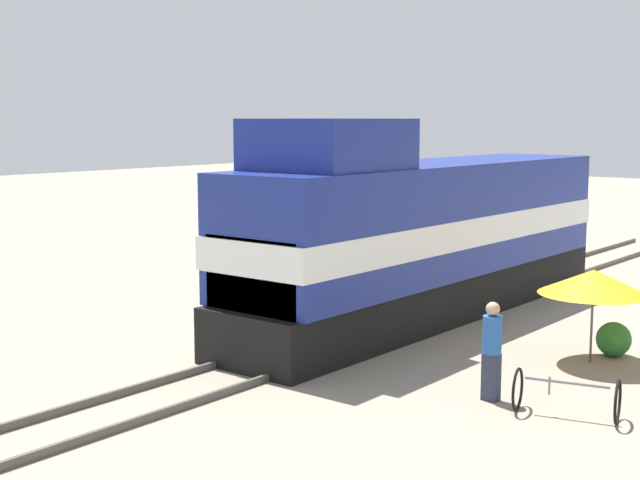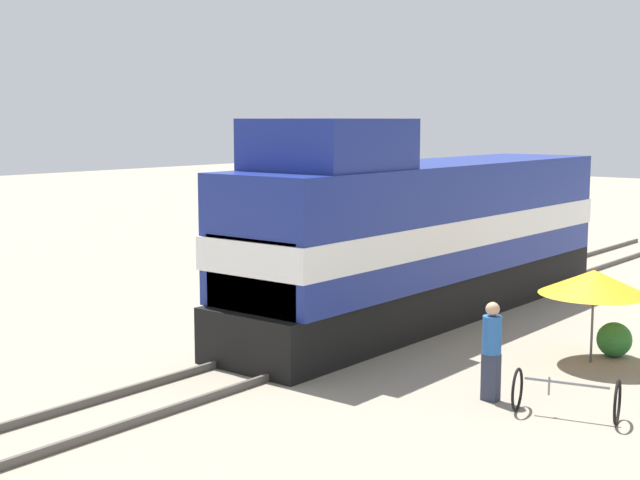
% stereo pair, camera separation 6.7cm
% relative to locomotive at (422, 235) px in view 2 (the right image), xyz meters
% --- Properties ---
extents(ground_plane, '(120.00, 120.00, 0.00)m').
position_rel_locomotive_xyz_m(ground_plane, '(0.00, -2.97, -2.13)').
color(ground_plane, gray).
extents(rail_near, '(0.08, 40.83, 0.15)m').
position_rel_locomotive_xyz_m(rail_near, '(-0.72, -2.97, -2.05)').
color(rail_near, '#4C4742').
rests_on(rail_near, ground_plane).
extents(rail_far, '(0.08, 40.83, 0.15)m').
position_rel_locomotive_xyz_m(rail_far, '(0.72, -2.97, -2.05)').
color(rail_far, '#4C4742').
rests_on(rail_far, ground_plane).
extents(locomotive, '(2.88, 13.86, 5.00)m').
position_rel_locomotive_xyz_m(locomotive, '(0.00, 0.00, 0.00)').
color(locomotive, black).
rests_on(locomotive, ground_plane).
extents(vendor_umbrella, '(2.23, 2.23, 1.94)m').
position_rel_locomotive_xyz_m(vendor_umbrella, '(4.99, -1.30, -0.44)').
color(vendor_umbrella, '#4C4C4C').
rests_on(vendor_umbrella, ground_plane).
extents(shrub_cluster, '(0.74, 0.74, 0.74)m').
position_rel_locomotive_xyz_m(shrub_cluster, '(5.19, -0.56, -1.76)').
color(shrub_cluster, '#2D722D').
rests_on(shrub_cluster, ground_plane).
extents(person_bystander, '(0.34, 0.34, 1.79)m').
position_rel_locomotive_xyz_m(person_bystander, '(4.59, -4.87, -1.15)').
color(person_bystander, '#2D3347').
rests_on(person_bystander, ground_plane).
extents(bicycle, '(1.83, 1.15, 0.76)m').
position_rel_locomotive_xyz_m(bicycle, '(6.02, -4.90, -1.74)').
color(bicycle, black).
rests_on(bicycle, ground_plane).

